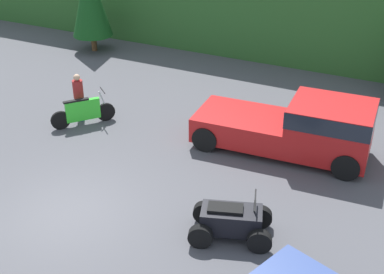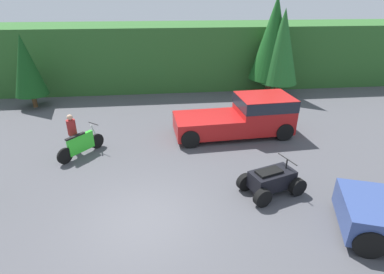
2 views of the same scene
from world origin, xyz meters
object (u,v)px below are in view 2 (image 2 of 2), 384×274
pickup_truck_red (246,115)px  rider_person (73,132)px  dirt_bike (81,145)px  quad_atv (272,181)px

pickup_truck_red → rider_person: pickup_truck_red is taller
dirt_bike → quad_atv: bearing=-76.1°
quad_atv → rider_person: bearing=134.8°
pickup_truck_red → quad_atv: (-0.40, -4.81, -0.53)m
dirt_bike → rider_person: 0.64m
dirt_bike → rider_person: size_ratio=1.04×
pickup_truck_red → rider_person: size_ratio=3.23×
dirt_bike → rider_person: bearing=90.4°
quad_atv → rider_person: rider_person is taller
pickup_truck_red → quad_atv: size_ratio=2.43×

